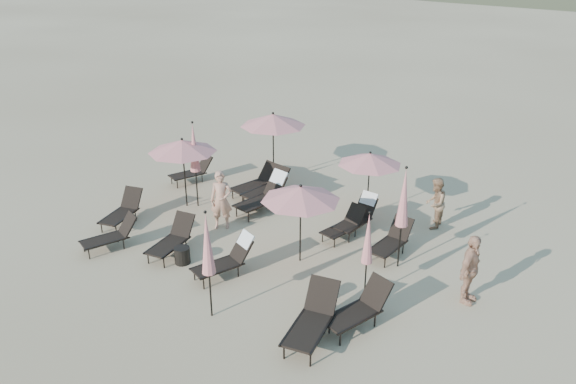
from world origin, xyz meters
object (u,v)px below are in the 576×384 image
Objects in this scene: lounger_3 at (228,258)px; lounger_12 at (256,182)px; lounger_11 at (391,240)px; umbrella_open_1 at (301,194)px; lounger_4 at (313,318)px; umbrella_closed_3 at (368,239)px; beachgoer_b at (435,203)px; lounger_10 at (358,215)px; side_table_1 at (322,293)px; beachgoer_a at (221,200)px; lounger_9 at (345,225)px; umbrella_open_0 at (182,146)px; umbrella_closed_2 at (194,148)px; lounger_7 at (265,194)px; umbrella_closed_1 at (404,198)px; lounger_2 at (172,239)px; lounger_8 at (267,187)px; umbrella_open_2 at (273,120)px; lounger_1 at (111,235)px; lounger_6 at (193,171)px; umbrella_closed_0 at (207,244)px; beachgoer_c at (470,270)px; umbrella_open_3 at (370,159)px; side_table_0 at (182,255)px; lounger_5 at (359,308)px; lounger_0 at (123,210)px.

lounger_12 is (-2.71, 4.35, -0.02)m from lounger_3.
lounger_11 is 0.71× the size of umbrella_open_1.
umbrella_closed_3 is at bearing 71.86° from lounger_4.
lounger_12 is 5.97m from beachgoer_b.
lounger_10 is 3.88m from side_table_1.
lounger_9 is at bearing -10.23° from beachgoer_a.
umbrella_open_0 is 0.37m from umbrella_closed_2.
beachgoer_b is at bearing 44.43° from lounger_10.
lounger_7 is 5.24m from umbrella_closed_1.
lounger_8 is (-0.16, 4.33, 0.04)m from lounger_2.
side_table_1 is 0.26× the size of beachgoer_b.
umbrella_open_2 reaches higher than beachgoer_a.
lounger_1 reaches higher than lounger_9.
side_table_1 is at bearing 28.47° from lounger_3.
lounger_8 is at bearing -84.53° from beachgoer_b.
umbrella_closed_2 is (-6.97, -0.51, 0.01)m from umbrella_closed_1.
umbrella_closed_3 is at bearing -88.98° from umbrella_closed_1.
lounger_6 is 3.59m from lounger_7.
beachgoer_b is at bearing 76.84° from lounger_4.
lounger_1 is 4.88m from lounger_7.
lounger_12 is at bearing 121.53° from umbrella_closed_0.
beachgoer_b is at bearing 84.26° from side_table_1.
umbrella_closed_0 is at bearing 133.89° from beachgoer_c.
umbrella_open_3 is 6.30m from side_table_0.
lounger_1 is 0.91× the size of lounger_8.
lounger_4 is at bearing -105.69° from lounger_5.
lounger_9 is 0.97× the size of beachgoer_b.
lounger_10 is at bearing 148.69° from umbrella_closed_1.
lounger_7 is 0.78× the size of umbrella_open_2.
lounger_1 is 0.66× the size of umbrella_open_2.
lounger_6 is 2.63m from umbrella_closed_2.
lounger_9 is at bearing 36.13° from lounger_2.
lounger_0 is at bearing -106.65° from umbrella_open_0.
beachgoer_a is (3.32, -1.99, 0.48)m from lounger_6.
umbrella_closed_2 is at bearing 140.31° from lounger_4.
lounger_3 is at bearing -34.34° from umbrella_closed_2.
lounger_7 reaches higher than lounger_1.
lounger_3 reaches higher than lounger_10.
umbrella_closed_0 reaches higher than umbrella_open_1.
beachgoer_b reaches higher than side_table_1.
lounger_1 is 3.79m from umbrella_closed_2.
side_table_1 is (2.57, 0.50, -0.28)m from lounger_3.
umbrella_open_3 is 4.65m from beachgoer_a.
lounger_8 is at bearing 150.95° from umbrella_closed_3.
beachgoer_c is at bearing 42.64° from umbrella_closed_0.
lounger_8 reaches higher than lounger_9.
lounger_3 reaches higher than lounger_5.
lounger_4 is 1.23× the size of lounger_11.
lounger_7 is 4.56m from lounger_11.
lounger_12 is 3.99× the size of side_table_0.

